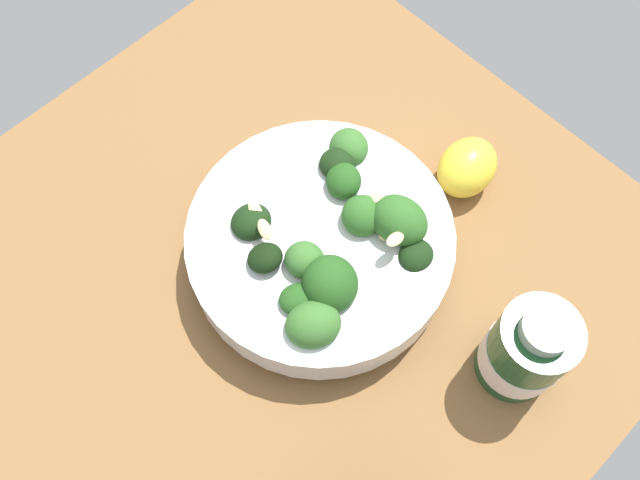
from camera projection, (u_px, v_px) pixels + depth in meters
ground_plane at (288, 279)px, 64.02cm from camera, size 58.62×58.62×4.68cm
bowl_of_broccoli at (323, 243)px, 58.96cm from camera, size 22.31×22.31×9.43cm
lemon_wedge at (467, 168)px, 63.24cm from camera, size 6.47×5.49×5.10cm
bottle_tall at (526, 351)px, 54.12cm from camera, size 6.28×6.28×10.71cm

